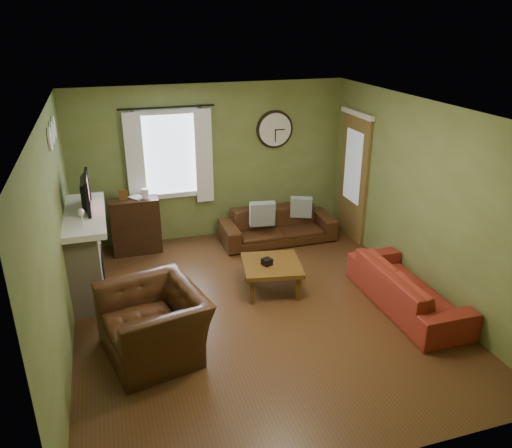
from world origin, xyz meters
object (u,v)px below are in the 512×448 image
object	(u,v)px
sofa_red	(407,287)
armchair	(154,323)
sofa_brown	(278,225)
bookshelf	(136,226)
coffee_table	(272,277)

from	to	relation	value
sofa_red	armchair	distance (m)	3.28
sofa_brown	armchair	size ratio (longest dim) A/B	1.63
sofa_red	armchair	xyz separation A→B (m)	(-3.28, -0.00, 0.10)
bookshelf	sofa_brown	distance (m)	2.35
sofa_red	coffee_table	bearing A→B (deg)	59.11
armchair	coffee_table	world-z (taller)	armchair
sofa_red	coffee_table	distance (m)	1.82
sofa_brown	coffee_table	distance (m)	1.68
bookshelf	armchair	bearing A→B (deg)	-90.61
sofa_red	armchair	world-z (taller)	armchair
armchair	sofa_red	bearing A→B (deg)	76.66
armchair	coffee_table	size ratio (longest dim) A/B	1.50
armchair	bookshelf	bearing A→B (deg)	166.00
sofa_brown	armchair	bearing A→B (deg)	-133.37
sofa_red	coffee_table	size ratio (longest dim) A/B	2.47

